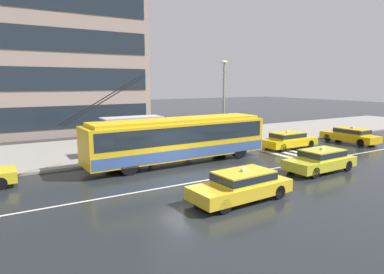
{
  "coord_description": "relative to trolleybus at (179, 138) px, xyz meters",
  "views": [
    {
      "loc": [
        -8.69,
        -15.32,
        5.01
      ],
      "look_at": [
        2.61,
        3.78,
        1.42
      ],
      "focal_mm": 31.27,
      "sensor_mm": 36.0,
      "label": 1
    }
  ],
  "objects": [
    {
      "name": "crosswalk_stripe_inner_a",
      "position": [
        8.08,
        -1.7,
        -1.55
      ],
      "size": [
        0.44,
        4.4,
        0.01
      ],
      "primitive_type": "cube",
      "color": "beige",
      "rests_on": "ground_plane"
    },
    {
      "name": "sidewalk_slab",
      "position": [
        -1.21,
        6.6,
        -1.49
      ],
      "size": [
        80.0,
        10.0,
        0.14
      ],
      "primitive_type": "cube",
      "color": "gray",
      "rests_on": "ground_plane"
    },
    {
      "name": "lane_centre_line",
      "position": [
        -1.21,
        -4.2,
        -1.55
      ],
      "size": [
        72.0,
        0.14,
        0.01
      ],
      "primitive_type": "cube",
      "color": "silver",
      "rests_on": "ground_plane"
    },
    {
      "name": "pedestrian_approaching_curb",
      "position": [
        -0.92,
        4.5,
        -0.43
      ],
      "size": [
        0.5,
        0.5,
        1.67
      ],
      "color": "black",
      "rests_on": "sidewalk_slab"
    },
    {
      "name": "street_lamp",
      "position": [
        5.33,
        2.63,
        2.47
      ],
      "size": [
        0.6,
        0.32,
        6.56
      ],
      "color": "gray",
      "rests_on": "sidewalk_slab"
    },
    {
      "name": "crosswalk_stripe_center",
      "position": [
        8.98,
        -1.7,
        -1.55
      ],
      "size": [
        0.44,
        4.4,
        0.01
      ],
      "primitive_type": "cube",
      "color": "beige",
      "rests_on": "ground_plane"
    },
    {
      "name": "pedestrian_walking_past",
      "position": [
        2.41,
        3.2,
        0.11
      ],
      "size": [
        0.93,
        0.93,
        1.97
      ],
      "color": "#4A3F52",
      "rests_on": "sidewalk_slab"
    },
    {
      "name": "crosswalk_stripe_edge_far",
      "position": [
        10.78,
        -1.7,
        -1.55
      ],
      "size": [
        0.44,
        4.4,
        0.01
      ],
      "primitive_type": "cube",
      "color": "beige",
      "rests_on": "ground_plane"
    },
    {
      "name": "pedestrian_at_shelter",
      "position": [
        -0.89,
        2.43,
        0.24
      ],
      "size": [
        1.36,
        1.36,
        2.04
      ],
      "color": "#1F2528",
      "rests_on": "sidewalk_slab"
    },
    {
      "name": "bus_shelter",
      "position": [
        -1.85,
        3.57,
        0.52
      ],
      "size": [
        4.1,
        1.7,
        2.58
      ],
      "color": "gray",
      "rests_on": "sidewalk_slab"
    },
    {
      "name": "taxi_ahead_of_bus",
      "position": [
        9.5,
        -0.21,
        -0.85
      ],
      "size": [
        4.58,
        1.81,
        1.39
      ],
      "color": "yellow",
      "rests_on": "ground_plane"
    },
    {
      "name": "office_tower_corner_left",
      "position": [
        -5.18,
        19.02,
        10.82
      ],
      "size": [
        19.1,
        10.35,
        24.74
      ],
      "color": "#A48E80",
      "rests_on": "ground_plane"
    },
    {
      "name": "taxi_oncoming_near",
      "position": [
        -0.99,
        -7.47,
        -0.85
      ],
      "size": [
        4.7,
        2.04,
        1.39
      ],
      "color": "yellow",
      "rests_on": "ground_plane"
    },
    {
      "name": "trolleybus",
      "position": [
        0.0,
        0.0,
        0.0
      ],
      "size": [
        13.08,
        2.88,
        5.44
      ],
      "color": "yellow",
      "rests_on": "ground_plane"
    },
    {
      "name": "crosswalk_stripe_inner_b",
      "position": [
        9.88,
        -1.7,
        -1.55
      ],
      "size": [
        0.44,
        4.4,
        0.01
      ],
      "primitive_type": "cube",
      "color": "beige",
      "rests_on": "ground_plane"
    },
    {
      "name": "taxi_cross_traffic",
      "position": [
        15.77,
        -1.17,
        -0.85
      ],
      "size": [
        1.78,
        4.68,
        1.39
      ],
      "color": "yellow",
      "rests_on": "ground_plane"
    },
    {
      "name": "ground_plane",
      "position": [
        -1.21,
        -3.0,
        -1.56
      ],
      "size": [
        160.0,
        160.0,
        0.0
      ],
      "primitive_type": "plane",
      "color": "#21262A"
    },
    {
      "name": "taxi_oncoming_far",
      "position": [
        5.94,
        -6.02,
        -0.86
      ],
      "size": [
        4.42,
        1.91,
        1.39
      ],
      "color": "yellow",
      "rests_on": "ground_plane"
    },
    {
      "name": "crosswalk_stripe_edge_near",
      "position": [
        7.18,
        -1.7,
        -1.55
      ],
      "size": [
        0.44,
        4.4,
        0.01
      ],
      "primitive_type": "cube",
      "color": "beige",
      "rests_on": "ground_plane"
    },
    {
      "name": "pedestrian_waiting_by_pole",
      "position": [
        -2.95,
        3.26,
        0.19
      ],
      "size": [
        1.25,
        1.25,
        1.95
      ],
      "color": "#54454C",
      "rests_on": "sidewalk_slab"
    }
  ]
}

